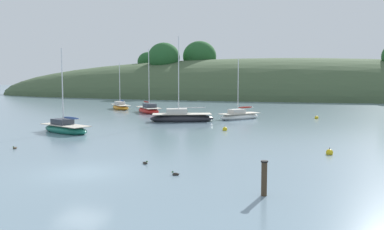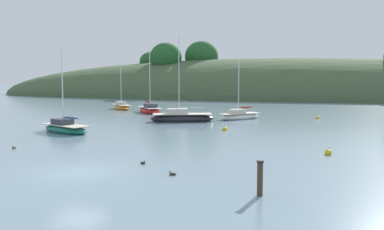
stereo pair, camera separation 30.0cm
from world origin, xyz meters
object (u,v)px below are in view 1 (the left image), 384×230
(mooring_buoy_channel, at_px, (329,153))
(duck_lone_right, at_px, (175,174))
(sailboat_teal_outer, at_px, (65,128))
(mooring_buoy_inner, at_px, (317,118))
(sailboat_orange_cutter, at_px, (120,107))
(sailboat_cream_ketch, at_px, (181,118))
(duck_straggler, at_px, (145,163))
(sailboat_black_sloop, at_px, (149,110))
(sailboat_blue_center, at_px, (239,116))
(duck_trailing, at_px, (15,148))
(jetty_piling, at_px, (264,178))
(mooring_buoy_outer, at_px, (225,129))

(mooring_buoy_channel, xyz_separation_m, duck_lone_right, (-7.57, -7.98, -0.07))
(sailboat_teal_outer, distance_m, mooring_buoy_inner, 28.64)
(duck_lone_right, bearing_deg, sailboat_orange_cutter, 119.93)
(sailboat_cream_ketch, distance_m, sailboat_teal_outer, 13.64)
(duck_straggler, bearing_deg, mooring_buoy_channel, 30.57)
(sailboat_cream_ketch, xyz_separation_m, sailboat_orange_cutter, (-14.40, 14.01, -0.06))
(sailboat_black_sloop, bearing_deg, duck_straggler, -67.77)
(sailboat_blue_center, distance_m, sailboat_cream_ketch, 7.24)
(sailboat_cream_ketch, distance_m, mooring_buoy_inner, 16.16)
(duck_lone_right, height_order, duck_trailing, same)
(mooring_buoy_channel, height_order, jetty_piling, jetty_piling)
(sailboat_blue_center, xyz_separation_m, jetty_piling, (6.40, -30.73, 0.39))
(mooring_buoy_inner, height_order, duck_lone_right, mooring_buoy_inner)
(sailboat_black_sloop, xyz_separation_m, mooring_buoy_channel, (22.80, -25.24, -0.27))
(mooring_buoy_inner, relative_size, jetty_piling, 0.37)
(duck_lone_right, bearing_deg, duck_straggler, 140.67)
(mooring_buoy_channel, relative_size, duck_trailing, 1.27)
(sailboat_cream_ketch, height_order, mooring_buoy_channel, sailboat_cream_ketch)
(jetty_piling, bearing_deg, duck_trailing, 160.12)
(duck_straggler, bearing_deg, duck_lone_right, -39.33)
(mooring_buoy_channel, bearing_deg, sailboat_orange_cutter, 134.46)
(sailboat_orange_cutter, distance_m, mooring_buoy_outer, 28.99)
(sailboat_blue_center, xyz_separation_m, sailboat_orange_cutter, (-20.10, 9.56, 0.00))
(sailboat_teal_outer, xyz_separation_m, sailboat_orange_cutter, (-7.37, 25.70, -0.00))
(sailboat_blue_center, distance_m, mooring_buoy_channel, 22.46)
(sailboat_orange_cutter, bearing_deg, sailboat_blue_center, -25.43)
(sailboat_cream_ketch, distance_m, duck_trailing, 20.66)
(sailboat_orange_cutter, relative_size, duck_lone_right, 17.16)
(duck_trailing, height_order, jetty_piling, jetty_piling)
(mooring_buoy_outer, xyz_separation_m, duck_lone_right, (1.21, -17.63, -0.07))
(sailboat_orange_cutter, height_order, jetty_piling, sailboat_orange_cutter)
(sailboat_teal_outer, xyz_separation_m, mooring_buoy_channel, (22.06, -4.29, -0.24))
(sailboat_orange_cutter, xyz_separation_m, jetty_piling, (26.50, -40.29, 0.39))
(sailboat_cream_ketch, xyz_separation_m, duck_straggler, (4.97, -21.92, -0.37))
(mooring_buoy_outer, relative_size, duck_straggler, 1.33)
(mooring_buoy_inner, xyz_separation_m, duck_trailing, (-19.92, -27.21, -0.07))
(duck_trailing, relative_size, jetty_piling, 0.29)
(duck_straggler, distance_m, jetty_piling, 8.39)
(sailboat_black_sloop, distance_m, sailboat_orange_cutter, 8.16)
(duck_lone_right, bearing_deg, mooring_buoy_channel, 46.52)
(sailboat_black_sloop, bearing_deg, mooring_buoy_outer, -48.03)
(sailboat_black_sloop, xyz_separation_m, sailboat_teal_outer, (0.75, -20.95, -0.03))
(mooring_buoy_channel, xyz_separation_m, duck_trailing, (-20.53, -3.94, -0.07))
(duck_lone_right, distance_m, jetty_piling, 5.24)
(duck_straggler, relative_size, jetty_piling, 0.28)
(sailboat_blue_center, bearing_deg, mooring_buoy_inner, 18.06)
(sailboat_teal_outer, bearing_deg, mooring_buoy_outer, 21.97)
(sailboat_black_sloop, relative_size, sailboat_orange_cutter, 1.22)
(sailboat_blue_center, relative_size, sailboat_black_sloop, 0.81)
(mooring_buoy_outer, bearing_deg, sailboat_black_sloop, 131.97)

